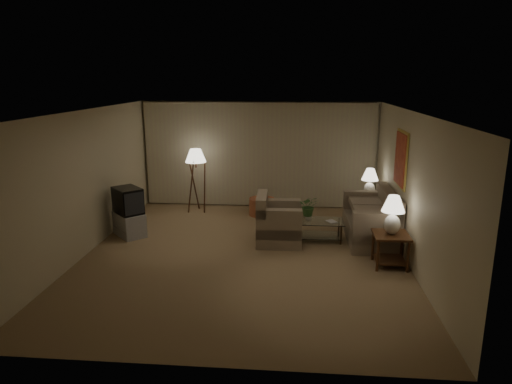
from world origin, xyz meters
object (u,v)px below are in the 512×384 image
(armchair, at_px, (279,224))
(crt_tv, at_px, (128,200))
(side_table_far, at_px, (368,205))
(floor_lamp, at_px, (196,179))
(tv_cabinet, at_px, (129,224))
(ottoman, at_px, (262,207))
(side_table_near, at_px, (391,244))
(table_lamp_near, at_px, (393,212))
(vase, at_px, (308,217))
(sofa, at_px, (370,221))
(table_lamp_far, at_px, (370,180))
(coffee_table, at_px, (315,227))

(armchair, relative_size, crt_tv, 1.27)
(side_table_far, distance_m, floor_lamp, 4.19)
(tv_cabinet, height_order, ottoman, tv_cabinet)
(side_table_near, distance_m, side_table_far, 2.60)
(table_lamp_near, distance_m, floor_lamp, 5.16)
(tv_cabinet, bearing_deg, vase, 47.48)
(table_lamp_near, bearing_deg, crt_tv, 167.28)
(armchair, distance_m, side_table_near, 2.26)
(sofa, bearing_deg, crt_tv, -88.07)
(armchair, relative_size, table_lamp_near, 1.41)
(side_table_far, xyz_separation_m, table_lamp_far, (-0.00, 0.00, 0.59))
(ottoman, bearing_deg, sofa, -33.56)
(crt_tv, bearing_deg, side_table_far, 61.66)
(side_table_far, xyz_separation_m, ottoman, (-2.50, 0.31, -0.19))
(table_lamp_near, height_order, floor_lamp, floor_lamp)
(sofa, distance_m, side_table_near, 1.36)
(side_table_far, relative_size, tv_cabinet, 0.71)
(sofa, distance_m, floor_lamp, 4.37)
(armchair, bearing_deg, table_lamp_far, -53.43)
(coffee_table, height_order, floor_lamp, floor_lamp)
(crt_tv, relative_size, ottoman, 1.24)
(coffee_table, bearing_deg, tv_cabinet, -178.88)
(tv_cabinet, height_order, crt_tv, crt_tv)
(sofa, relative_size, table_lamp_far, 2.80)
(sofa, height_order, vase, sofa)
(floor_lamp, bearing_deg, armchair, -43.70)
(side_table_far, bearing_deg, ottoman, 172.94)
(table_lamp_far, xyz_separation_m, crt_tv, (-5.20, -1.43, -0.22))
(side_table_near, height_order, side_table_far, same)
(table_lamp_near, xyz_separation_m, ottoman, (-2.50, 2.91, -0.80))
(tv_cabinet, distance_m, ottoman, 3.21)
(sofa, height_order, side_table_far, sofa)
(armchair, xyz_separation_m, floor_lamp, (-2.13, 2.04, 0.43))
(table_lamp_near, bearing_deg, floor_lamp, 143.49)
(armchair, distance_m, vase, 0.64)
(crt_tv, bearing_deg, sofa, 48.32)
(ottoman, bearing_deg, side_table_near, -49.32)
(side_table_near, distance_m, table_lamp_near, 0.59)
(side_table_near, bearing_deg, coffee_table, 135.46)
(coffee_table, xyz_separation_m, floor_lamp, (-2.88, 1.82, 0.55))
(coffee_table, bearing_deg, armchair, -163.72)
(side_table_far, distance_m, table_lamp_near, 2.67)
(floor_lamp, bearing_deg, crt_tv, -119.08)
(sofa, bearing_deg, table_lamp_near, 6.27)
(tv_cabinet, height_order, floor_lamp, floor_lamp)
(ottoman, bearing_deg, coffee_table, -53.44)
(sofa, bearing_deg, side_table_far, 173.08)
(crt_tv, bearing_deg, coffee_table, 47.43)
(coffee_table, relative_size, vase, 7.94)
(table_lamp_near, relative_size, tv_cabinet, 0.83)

